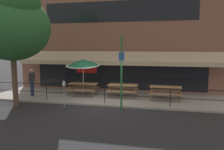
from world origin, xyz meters
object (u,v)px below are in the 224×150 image
picnic_table_left (83,86)px  street_sign_pole (121,72)px  street_tree_curbside (12,23)px  picnic_table_right (165,89)px  picnic_table_centre (123,87)px  parking_meter_near (64,86)px  pedestrian_walking (32,81)px  patio_umbrella_left (83,63)px

picnic_table_left → street_sign_pole: street_sign_pole is taller
street_sign_pole → street_tree_curbside: size_ratio=0.58×
picnic_table_right → picnic_table_centre: bearing=176.7°
picnic_table_centre → parking_meter_near: 3.77m
picnic_table_right → pedestrian_walking: size_ratio=1.05×
patio_umbrella_left → pedestrian_walking: bearing=-163.5°
picnic_table_centre → picnic_table_right: 2.55m
parking_meter_near → picnic_table_right: bearing=25.6°
picnic_table_left → picnic_table_right: 5.09m
picnic_table_left → street_tree_curbside: (-2.65, -2.95, 3.65)m
pedestrian_walking → picnic_table_centre: bearing=9.2°
picnic_table_right → pedestrian_walking: (-8.15, -0.76, 0.35)m
picnic_table_right → street_sign_pole: 3.44m
street_tree_curbside → picnic_table_right: bearing=20.3°
parking_meter_near → street_sign_pole: bearing=2.9°
picnic_table_centre → street_tree_curbside: bearing=-149.9°
street_sign_pole → parking_meter_near: bearing=-177.1°
street_tree_curbside → street_sign_pole: bearing=5.4°
picnic_table_centre → street_sign_pole: bearing=-82.2°
picnic_table_centre → picnic_table_right: bearing=-3.3°
picnic_table_centre → street_sign_pole: 2.80m
parking_meter_near → street_sign_pole: street_sign_pole is taller
patio_umbrella_left → street_sign_pole: street_sign_pole is taller
picnic_table_left → pedestrian_walking: 3.20m
picnic_table_left → pedestrian_walking: (-3.06, -0.84, 0.35)m
patio_umbrella_left → street_tree_curbside: 4.57m
pedestrian_walking → street_sign_pole: street_sign_pole is taller
picnic_table_centre → street_sign_pole: (0.34, -2.49, 1.22)m
picnic_table_left → street_tree_curbside: street_tree_curbside is taller
picnic_table_left → picnic_table_right: (5.09, -0.08, 0.00)m
picnic_table_left → pedestrian_walking: size_ratio=1.05×
patio_umbrella_left → parking_meter_near: patio_umbrella_left is taller
picnic_table_right → patio_umbrella_left: patio_umbrella_left is taller
picnic_table_left → picnic_table_right: same height
parking_meter_near → street_tree_curbside: 4.11m
pedestrian_walking → parking_meter_near: pedestrian_walking is taller
picnic_table_right → patio_umbrella_left: 5.30m
picnic_table_left → pedestrian_walking: bearing=-164.6°
picnic_table_left → street_sign_pole: bearing=-40.1°
picnic_table_right → street_tree_curbside: (-7.74, -2.87, 3.65)m
pedestrian_walking → patio_umbrella_left: bearing=16.5°
picnic_table_right → street_tree_curbside: bearing=-159.7°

